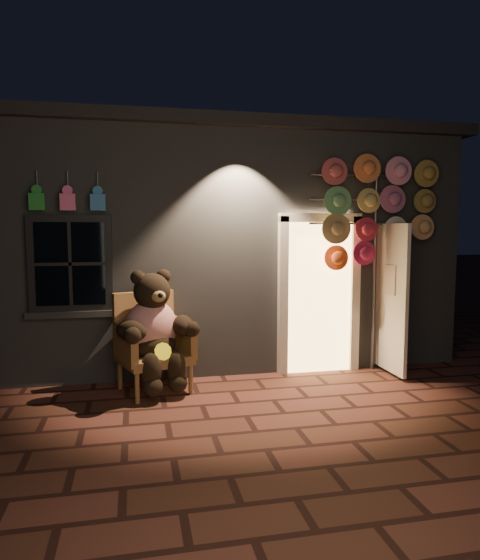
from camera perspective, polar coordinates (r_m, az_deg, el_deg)
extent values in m
plane|color=brown|center=(5.48, 0.75, -15.29)|extent=(60.00, 60.00, 0.00)
cube|color=slate|center=(9.06, -4.83, 3.73)|extent=(7.00, 5.00, 3.30)
cube|color=black|center=(9.17, -4.93, 14.60)|extent=(7.30, 5.30, 0.16)
cube|color=black|center=(6.50, -18.78, 1.78)|extent=(1.00, 0.10, 1.20)
cube|color=black|center=(6.47, -18.81, 1.76)|extent=(0.82, 0.06, 1.02)
cube|color=slate|center=(6.57, -18.60, -3.71)|extent=(1.10, 0.14, 0.08)
cube|color=#FFCA72|center=(6.98, 8.92, -1.86)|extent=(0.92, 0.10, 2.10)
cube|color=beige|center=(6.78, 4.93, -2.04)|extent=(0.12, 0.12, 2.20)
cube|color=beige|center=(7.15, 12.93, -1.76)|extent=(0.12, 0.12, 2.20)
cube|color=beige|center=(6.89, 9.18, 7.04)|extent=(1.16, 0.12, 0.12)
cube|color=beige|center=(7.02, 16.92, -2.00)|extent=(0.05, 0.80, 2.00)
cube|color=#24852C|center=(6.47, -22.19, 8.29)|extent=(0.18, 0.07, 0.20)
cylinder|color=#59595E|center=(6.55, -22.18, 10.45)|extent=(0.02, 0.02, 0.25)
cube|color=#E75F8C|center=(6.42, -19.08, 8.42)|extent=(0.18, 0.07, 0.20)
cylinder|color=#59595E|center=(6.50, -19.09, 10.59)|extent=(0.02, 0.02, 0.25)
cube|color=teal|center=(6.39, -15.93, 8.53)|extent=(0.18, 0.07, 0.20)
cylinder|color=#59595E|center=(6.47, -15.96, 10.71)|extent=(0.02, 0.02, 0.25)
cube|color=brown|center=(6.23, -9.76, -8.78)|extent=(0.98, 0.94, 0.11)
cube|color=brown|center=(6.45, -10.92, -4.74)|extent=(0.77, 0.34, 0.78)
cube|color=brown|center=(6.03, -12.99, -7.14)|extent=(0.31, 0.66, 0.45)
cube|color=brown|center=(6.30, -6.58, -6.49)|extent=(0.31, 0.66, 0.45)
cylinder|color=brown|center=(5.90, -11.67, -12.01)|extent=(0.06, 0.06, 0.36)
cylinder|color=brown|center=(6.14, -5.67, -11.20)|extent=(0.06, 0.06, 0.36)
cylinder|color=brown|center=(6.47, -13.57, -10.46)|extent=(0.06, 0.06, 0.36)
cylinder|color=brown|center=(6.69, -8.02, -9.81)|extent=(0.06, 0.06, 0.36)
ellipsoid|color=red|center=(6.18, -10.13, -5.37)|extent=(0.79, 0.71, 0.68)
ellipsoid|color=black|center=(6.15, -9.83, -7.33)|extent=(0.66, 0.61, 0.32)
sphere|color=black|center=(6.06, -10.04, -1.28)|extent=(0.56, 0.56, 0.44)
sphere|color=black|center=(6.02, -11.61, 0.29)|extent=(0.17, 0.17, 0.17)
sphere|color=black|center=(6.13, -8.75, 0.44)|extent=(0.17, 0.17, 0.17)
ellipsoid|color=olive|center=(5.88, -9.32, -1.85)|extent=(0.20, 0.17, 0.14)
ellipsoid|color=black|center=(5.87, -12.35, -5.72)|extent=(0.48, 0.50, 0.25)
ellipsoid|color=black|center=(6.11, -6.55, -5.18)|extent=(0.25, 0.45, 0.25)
ellipsoid|color=black|center=(5.89, -10.16, -10.22)|extent=(0.25, 0.25, 0.42)
ellipsoid|color=black|center=(6.01, -7.40, -9.87)|extent=(0.25, 0.25, 0.42)
sphere|color=black|center=(5.89, -9.92, -11.96)|extent=(0.23, 0.23, 0.23)
sphere|color=black|center=(6.00, -7.15, -11.58)|extent=(0.23, 0.23, 0.23)
cylinder|color=yellow|center=(5.90, -8.79, -8.08)|extent=(0.23, 0.15, 0.20)
cylinder|color=#59595E|center=(7.17, 15.11, 1.49)|extent=(0.04, 0.04, 2.92)
cylinder|color=#59595E|center=(7.03, 13.05, 11.60)|extent=(1.30, 0.03, 0.03)
cylinder|color=#59595E|center=(7.00, 12.99, 8.96)|extent=(1.30, 0.03, 0.03)
cylinder|color=#59595E|center=(6.99, 12.93, 6.31)|extent=(1.30, 0.03, 0.03)
cylinder|color=#C75252|center=(6.86, 10.89, 12.25)|extent=(0.37, 0.11, 0.37)
cylinder|color=#EF8343|center=(7.01, 14.32, 12.03)|extent=(0.37, 0.11, 0.37)
cylinder|color=pink|center=(7.18, 17.59, 11.79)|extent=(0.37, 0.11, 0.37)
cylinder|color=#AA8A3D|center=(7.45, 20.30, 11.47)|extent=(0.37, 0.11, 0.37)
cylinder|color=#68AB69|center=(6.80, 10.93, 9.11)|extent=(0.37, 0.11, 0.37)
cylinder|color=tan|center=(6.95, 14.35, 8.96)|extent=(0.37, 0.11, 0.37)
cylinder|color=#BE6588|center=(7.20, 17.26, 8.76)|extent=(0.37, 0.11, 0.37)
cylinder|color=olive|center=(7.40, 20.33, 8.57)|extent=(0.37, 0.11, 0.37)
cylinder|color=tan|center=(6.76, 10.97, 5.92)|extent=(0.37, 0.11, 0.37)
cylinder|color=#B72A42|center=(6.99, 14.06, 5.84)|extent=(0.37, 0.11, 0.37)
cylinder|color=#EFE9C8|center=(7.16, 17.28, 5.75)|extent=(0.37, 0.11, 0.37)
cylinder|color=#E6A268|center=(7.36, 20.35, 5.64)|extent=(0.37, 0.11, 0.37)
cylinder|color=#EA5920|center=(6.82, 10.71, 2.74)|extent=(0.37, 0.11, 0.37)
cylinder|color=#A8204D|center=(6.97, 14.09, 2.73)|extent=(0.37, 0.11, 0.37)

